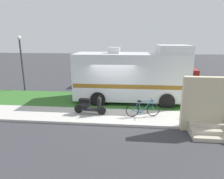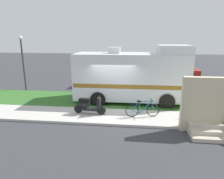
{
  "view_description": "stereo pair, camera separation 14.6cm",
  "coord_description": "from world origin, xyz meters",
  "px_view_note": "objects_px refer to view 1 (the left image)",
  "views": [
    {
      "loc": [
        1.04,
        -10.59,
        3.98
      ],
      "look_at": [
        -0.05,
        0.3,
        1.1
      ],
      "focal_mm": 31.85,
      "sensor_mm": 36.0,
      "label": 1
    },
    {
      "loc": [
        1.18,
        -10.58,
        3.98
      ],
      "look_at": [
        -0.05,
        0.3,
        1.1
      ],
      "focal_mm": 31.85,
      "sensor_mm": 36.0,
      "label": 2
    }
  ],
  "objects_px": {
    "bicycle": "(143,109)",
    "pickup_truck_far": "(163,70)",
    "pickup_truck_near": "(117,75)",
    "motorhome_rv": "(132,75)",
    "street_lamp_post": "(21,58)",
    "bottle_green": "(217,117)",
    "bottle_spare": "(183,116)",
    "scooter": "(89,105)"
  },
  "relations": [
    {
      "from": "bottle_green",
      "to": "scooter",
      "type": "bearing_deg",
      "value": 178.39
    },
    {
      "from": "motorhome_rv",
      "to": "bottle_green",
      "type": "relative_size",
      "value": 23.85
    },
    {
      "from": "bottle_green",
      "to": "street_lamp_post",
      "type": "relative_size",
      "value": 0.07
    },
    {
      "from": "motorhome_rv",
      "to": "street_lamp_post",
      "type": "xyz_separation_m",
      "value": [
        -8.26,
        2.0,
        0.81
      ]
    },
    {
      "from": "scooter",
      "to": "bicycle",
      "type": "relative_size",
      "value": 1.0
    },
    {
      "from": "bicycle",
      "to": "pickup_truck_far",
      "type": "relative_size",
      "value": 0.32
    },
    {
      "from": "scooter",
      "to": "pickup_truck_near",
      "type": "bearing_deg",
      "value": 82.1
    },
    {
      "from": "motorhome_rv",
      "to": "pickup_truck_near",
      "type": "distance_m",
      "value": 4.47
    },
    {
      "from": "scooter",
      "to": "bottle_green",
      "type": "relative_size",
      "value": 5.93
    },
    {
      "from": "motorhome_rv",
      "to": "bottle_green",
      "type": "distance_m",
      "value": 5.22
    },
    {
      "from": "bicycle",
      "to": "pickup_truck_near",
      "type": "bearing_deg",
      "value": 104.66
    },
    {
      "from": "bottle_spare",
      "to": "motorhome_rv",
      "type": "bearing_deg",
      "value": 132.14
    },
    {
      "from": "bicycle",
      "to": "scooter",
      "type": "bearing_deg",
      "value": 177.83
    },
    {
      "from": "motorhome_rv",
      "to": "pickup_truck_near",
      "type": "xyz_separation_m",
      "value": [
        -1.25,
        4.22,
        -0.74
      ]
    },
    {
      "from": "motorhome_rv",
      "to": "street_lamp_post",
      "type": "height_order",
      "value": "street_lamp_post"
    },
    {
      "from": "motorhome_rv",
      "to": "bottle_spare",
      "type": "bearing_deg",
      "value": -47.86
    },
    {
      "from": "pickup_truck_near",
      "to": "pickup_truck_far",
      "type": "bearing_deg",
      "value": 35.73
    },
    {
      "from": "bottle_green",
      "to": "bottle_spare",
      "type": "distance_m",
      "value": 1.61
    },
    {
      "from": "scooter",
      "to": "pickup_truck_near",
      "type": "xyz_separation_m",
      "value": [
        0.95,
        6.87,
        0.37
      ]
    },
    {
      "from": "street_lamp_post",
      "to": "pickup_truck_near",
      "type": "bearing_deg",
      "value": 17.62
    },
    {
      "from": "bottle_green",
      "to": "street_lamp_post",
      "type": "xyz_separation_m",
      "value": [
        -12.4,
        4.82,
        2.26
      ]
    },
    {
      "from": "bicycle",
      "to": "pickup_truck_far",
      "type": "bearing_deg",
      "value": 76.68
    },
    {
      "from": "motorhome_rv",
      "to": "street_lamp_post",
      "type": "relative_size",
      "value": 1.67
    },
    {
      "from": "scooter",
      "to": "bottle_spare",
      "type": "distance_m",
      "value": 4.75
    },
    {
      "from": "motorhome_rv",
      "to": "pickup_truck_far",
      "type": "relative_size",
      "value": 1.26
    },
    {
      "from": "pickup_truck_far",
      "to": "bottle_spare",
      "type": "xyz_separation_m",
      "value": [
        -0.41,
        -10.04,
        -0.7
      ]
    },
    {
      "from": "motorhome_rv",
      "to": "pickup_truck_near",
      "type": "height_order",
      "value": "motorhome_rv"
    },
    {
      "from": "motorhome_rv",
      "to": "bicycle",
      "type": "distance_m",
      "value": 3.05
    },
    {
      "from": "bottle_spare",
      "to": "scooter",
      "type": "bearing_deg",
      "value": 178.09
    },
    {
      "from": "street_lamp_post",
      "to": "bottle_green",
      "type": "bearing_deg",
      "value": -21.22
    },
    {
      "from": "scooter",
      "to": "street_lamp_post",
      "type": "bearing_deg",
      "value": 142.6
    },
    {
      "from": "motorhome_rv",
      "to": "scooter",
      "type": "bearing_deg",
      "value": -129.75
    },
    {
      "from": "bicycle",
      "to": "pickup_truck_near",
      "type": "height_order",
      "value": "pickup_truck_near"
    },
    {
      "from": "pickup_truck_near",
      "to": "bottle_spare",
      "type": "relative_size",
      "value": 20.16
    },
    {
      "from": "scooter",
      "to": "bicycle",
      "type": "bearing_deg",
      "value": -2.17
    },
    {
      "from": "bottle_green",
      "to": "bottle_spare",
      "type": "bearing_deg",
      "value": 179.28
    },
    {
      "from": "scooter",
      "to": "bottle_green",
      "type": "height_order",
      "value": "scooter"
    },
    {
      "from": "scooter",
      "to": "pickup_truck_far",
      "type": "bearing_deg",
      "value": 62.51
    },
    {
      "from": "pickup_truck_near",
      "to": "bottle_spare",
      "type": "height_order",
      "value": "pickup_truck_near"
    },
    {
      "from": "bottle_spare",
      "to": "bicycle",
      "type": "bearing_deg",
      "value": 178.47
    },
    {
      "from": "pickup_truck_near",
      "to": "bottle_spare",
      "type": "distance_m",
      "value": 8.01
    },
    {
      "from": "scooter",
      "to": "pickup_truck_far",
      "type": "distance_m",
      "value": 11.14
    }
  ]
}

